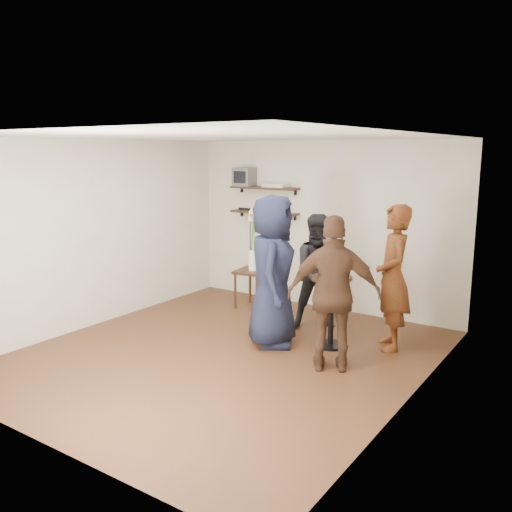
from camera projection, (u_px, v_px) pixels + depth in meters
The scene contains 18 objects.
room at pixel (225, 249), 6.35m from camera, with size 4.58×5.08×2.68m.
shelf_upper at pixel (264, 188), 8.73m from camera, with size 1.20×0.25×0.04m, color black.
shelf_lower at pixel (264, 213), 8.81m from camera, with size 1.20×0.25×0.04m, color black.
crt_monitor at pixel (245, 177), 8.91m from camera, with size 0.32×0.30×0.30m, color #59595B.
dvd_deck at pixel (276, 185), 8.60m from camera, with size 0.40×0.24×0.06m, color silver.
radio at pixel (266, 209), 8.77m from camera, with size 0.22×0.10×0.10m, color black.
power_strip at pixel (247, 209), 9.05m from camera, with size 0.30×0.05×0.03m, color black.
side_table at pixel (253, 276), 8.47m from camera, with size 0.57×0.57×0.61m.
vase_lilies at pixel (253, 250), 8.38m from camera, with size 0.20×0.20×1.02m.
drinks_table at pixel (331, 302), 6.76m from camera, with size 0.50×0.50×0.91m.
wine_glass_fl at pixel (326, 265), 6.68m from camera, with size 0.07×0.07×0.21m.
wine_glass_fr at pixel (335, 265), 6.63m from camera, with size 0.07×0.07×0.22m.
wine_glass_bl at pixel (334, 264), 6.74m from camera, with size 0.07×0.07×0.22m.
wine_glass_br at pixel (336, 266), 6.67m from camera, with size 0.07×0.07×0.20m.
person_plaid at pixel (393, 278), 6.66m from camera, with size 0.66×0.43×1.81m, color #AF1419.
person_dark at pixel (320, 272), 7.45m from camera, with size 0.78×0.61×1.60m, color black.
person_navy at pixel (272, 271), 6.78m from camera, with size 0.93×0.61×1.91m, color black.
person_brown at pixel (334, 294), 5.98m from camera, with size 1.03×0.43×1.76m, color #452B1D.
Camera 1 is at (3.81, -4.97, 2.44)m, focal length 38.00 mm.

